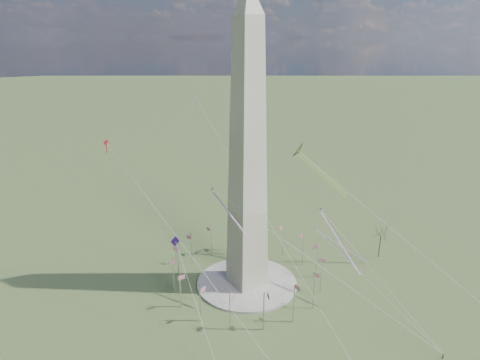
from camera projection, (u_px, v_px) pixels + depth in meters
ground at (247, 284)px, 154.33m from camera, size 2000.00×2000.00×0.00m
plaza at (247, 283)px, 154.20m from camera, size 36.00×36.00×0.80m
washington_monument at (248, 156)px, 139.16m from camera, size 15.56×15.56×100.00m
flagpole_ring at (247, 266)px, 152.03m from camera, size 54.40×54.40×13.00m
tree_near at (381, 234)px, 170.09m from camera, size 8.15×8.15×14.26m
person_centre at (443, 356)px, 118.05m from camera, size 0.98×0.42×1.65m
kite_delta_black at (301, 153)px, 161.99m from camera, size 14.78×21.77×18.21m
kite_diamond_purple at (175, 244)px, 144.03m from camera, size 2.41×3.43×10.45m
kite_streamer_left at (333, 231)px, 145.26m from camera, size 3.55×22.61×15.52m
kite_streamer_mid at (227, 209)px, 139.63m from camera, size 5.01×21.52×14.86m
kite_streamer_right at (334, 241)px, 166.01m from camera, size 19.69×15.11×16.14m
kite_small_red at (106, 144)px, 145.03m from camera, size 1.55×1.74×4.77m
kite_small_white at (196, 99)px, 169.87m from camera, size 1.18×1.92×4.43m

